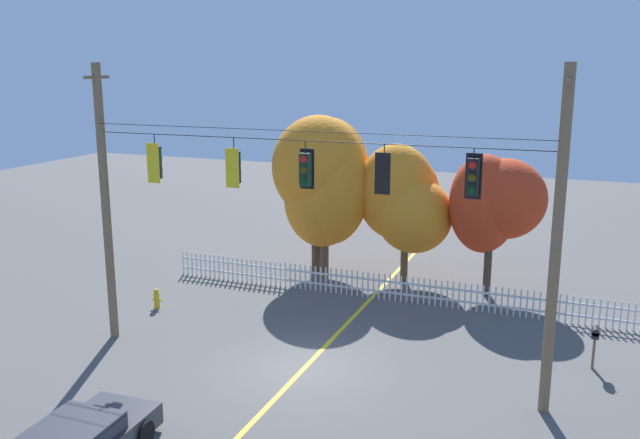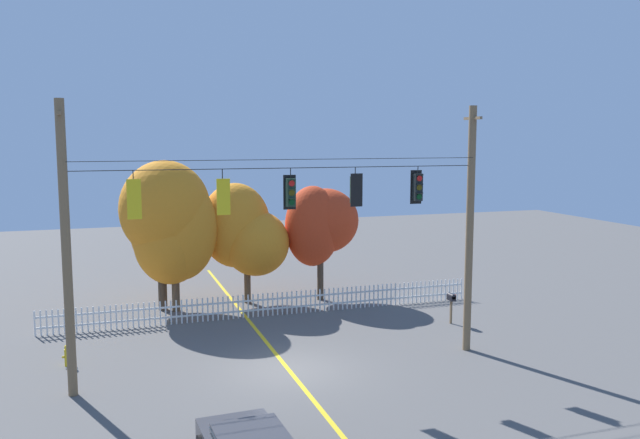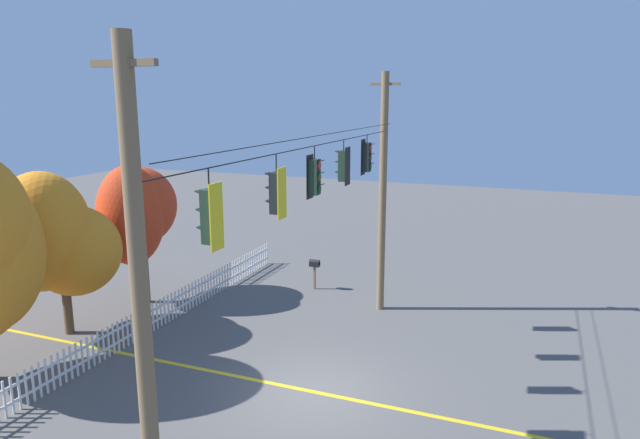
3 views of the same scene
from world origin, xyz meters
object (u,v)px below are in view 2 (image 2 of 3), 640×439
at_px(traffic_signal_southbound_primary, 134,199).
at_px(traffic_signal_westbound_side, 355,190).
at_px(autumn_maple_near_fence, 167,225).
at_px(autumn_oak_far_east, 243,230).
at_px(traffic_signal_northbound_secondary, 291,192).
at_px(autumn_maple_mid, 171,219).
at_px(roadside_mailbox, 451,299).
at_px(traffic_signal_eastbound_side, 223,196).
at_px(traffic_signal_northbound_primary, 417,187).
at_px(fire_hydrant, 68,355).
at_px(autumn_maple_far_west, 319,223).

bearing_deg(traffic_signal_southbound_primary, traffic_signal_westbound_side, 0.01).
distance_m(autumn_maple_near_fence, autumn_oak_far_east, 3.55).
relative_size(traffic_signal_southbound_primary, traffic_signal_northbound_secondary, 1.08).
bearing_deg(traffic_signal_southbound_primary, autumn_maple_mid, 77.86).
distance_m(traffic_signal_westbound_side, roadside_mailbox, 8.33).
xyz_separation_m(traffic_signal_eastbound_side, autumn_oak_far_east, (2.62, 9.75, -2.51)).
relative_size(autumn_maple_near_fence, autumn_maple_mid, 0.98).
relative_size(autumn_oak_far_east, roadside_mailbox, 4.37).
bearing_deg(traffic_signal_westbound_side, traffic_signal_eastbound_side, -180.00).
relative_size(traffic_signal_northbound_primary, fire_hydrant, 1.76).
relative_size(traffic_signal_southbound_primary, autumn_maple_near_fence, 0.22).
height_order(traffic_signal_eastbound_side, traffic_signal_northbound_primary, same).
distance_m(traffic_signal_northbound_primary, fire_hydrant, 13.62).
height_order(traffic_signal_southbound_primary, traffic_signal_northbound_secondary, same).
height_order(traffic_signal_westbound_side, roadside_mailbox, traffic_signal_westbound_side).
relative_size(autumn_maple_near_fence, autumn_maple_far_west, 1.21).
height_order(traffic_signal_southbound_primary, fire_hydrant, traffic_signal_southbound_primary).
height_order(autumn_maple_mid, roadside_mailbox, autumn_maple_mid).
height_order(fire_hydrant, roadside_mailbox, roadside_mailbox).
bearing_deg(roadside_mailbox, autumn_maple_mid, 151.98).
xyz_separation_m(traffic_signal_eastbound_side, traffic_signal_northbound_secondary, (2.27, 0.02, 0.07)).
distance_m(autumn_maple_mid, roadside_mailbox, 12.95).
bearing_deg(traffic_signal_northbound_primary, traffic_signal_westbound_side, -179.55).
relative_size(traffic_signal_northbound_secondary, fire_hydrant, 1.82).
height_order(traffic_signal_southbound_primary, traffic_signal_eastbound_side, same).
bearing_deg(fire_hydrant, traffic_signal_northbound_secondary, -21.27).
bearing_deg(autumn_oak_far_east, traffic_signal_southbound_primary, -118.86).
bearing_deg(traffic_signal_northbound_secondary, autumn_oak_far_east, 87.91).
bearing_deg(autumn_maple_far_west, traffic_signal_eastbound_side, -124.27).
relative_size(traffic_signal_eastbound_side, fire_hydrant, 1.91).
xyz_separation_m(traffic_signal_southbound_primary, traffic_signal_northbound_primary, (9.70, 0.02, 0.13)).
bearing_deg(traffic_signal_eastbound_side, autumn_maple_far_west, 55.73).
xyz_separation_m(traffic_signal_southbound_primary, fire_hydrant, (-2.29, 2.87, -5.67)).
bearing_deg(traffic_signal_northbound_secondary, autumn_maple_mid, 108.38).
distance_m(traffic_signal_southbound_primary, traffic_signal_northbound_primary, 9.70).
bearing_deg(traffic_signal_southbound_primary, traffic_signal_eastbound_side, 0.01).
xyz_separation_m(autumn_maple_mid, roadside_mailbox, (11.09, -5.90, -3.18)).
bearing_deg(autumn_maple_mid, fire_hydrant, -124.06).
bearing_deg(autumn_maple_mid, traffic_signal_westbound_side, -59.79).
height_order(traffic_signal_eastbound_side, fire_hydrant, traffic_signal_eastbound_side).
height_order(traffic_signal_northbound_primary, fire_hydrant, traffic_signal_northbound_primary).
height_order(autumn_oak_far_east, autumn_maple_far_west, autumn_oak_far_east).
xyz_separation_m(traffic_signal_westbound_side, traffic_signal_northbound_primary, (2.38, 0.02, 0.03)).
bearing_deg(autumn_maple_mid, autumn_oak_far_east, 9.51).
relative_size(traffic_signal_eastbound_side, autumn_maple_mid, 0.21).
xyz_separation_m(traffic_signal_southbound_primary, autumn_maple_near_fence, (1.85, 9.70, -2.13)).
height_order(traffic_signal_northbound_secondary, autumn_maple_mid, autumn_maple_mid).
relative_size(traffic_signal_northbound_secondary, roadside_mailbox, 1.05).
bearing_deg(traffic_signal_westbound_side, traffic_signal_southbound_primary, -179.99).
relative_size(autumn_maple_mid, autumn_maple_far_west, 1.23).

